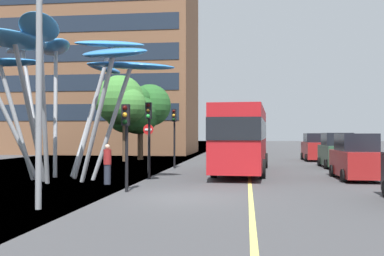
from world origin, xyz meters
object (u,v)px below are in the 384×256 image
Objects in this scene: traffic_light_kerb_far at (149,124)px; car_parked_far at (337,151)px; no_entry_sign at (148,140)px; red_bus at (242,136)px; leaf_sculpture at (57,57)px; street_lamp at (52,19)px; traffic_light_kerb_near at (126,128)px; car_side_street at (315,148)px; car_parked_mid at (356,158)px; pedestrian at (107,164)px; traffic_light_island_mid at (174,125)px.

traffic_light_kerb_far reaches higher than car_parked_far.
red_bus is at bearing 4.13° from no_entry_sign.
leaf_sculpture is at bearing -150.64° from red_bus.
street_lamp is (3.37, -7.97, -0.32)m from leaf_sculpture.
traffic_light_kerb_near reaches higher than car_side_street.
traffic_light_kerb_far is 0.85× the size of car_parked_mid.
street_lamp is at bearing -96.18° from traffic_light_kerb_far.
car_side_street is at bearing 49.04° from leaf_sculpture.
traffic_light_kerb_near is 1.90× the size of pedestrian.
traffic_light_kerb_near is 0.76× the size of car_parked_mid.
car_parked_mid is (9.91, 1.08, -1.66)m from traffic_light_kerb_far.
car_parked_far is at bearing 42.85° from pedestrian.
leaf_sculpture is 3.47× the size of traffic_light_kerb_near.
traffic_light_island_mid is (0.15, 6.65, 0.04)m from traffic_light_kerb_far.
car_parked_far is 16.09m from pedestrian.
traffic_light_kerb_near is 0.88× the size of traffic_light_island_mid.
traffic_light_island_mid is 0.87× the size of car_parked_mid.
no_entry_sign reaches higher than pedestrian.
red_bus is 7.53m from car_parked_far.
leaf_sculpture is 4.18× the size of no_entry_sign.
car_side_street is 21.73m from pedestrian.
leaf_sculpture is 6.97m from traffic_light_kerb_near.
traffic_light_island_mid is 10.65m from car_parked_far.
leaf_sculpture is at bearing -147.79° from car_parked_far.
car_side_street reaches higher than car_parked_mid.
traffic_light_kerb_near is 5.17m from street_lamp.
pedestrian is (-1.50, 2.42, -1.52)m from traffic_light_kerb_near.
traffic_light_kerb_near is 8.68m from no_entry_sign.
car_side_street is (0.34, 14.96, 0.02)m from car_parked_mid.
no_entry_sign is (-0.87, 3.80, -0.87)m from traffic_light_kerb_far.
car_side_street is at bearing 65.66° from street_lamp.
traffic_light_island_mid is 11.37m from car_parked_mid.
leaf_sculpture is 2.65× the size of car_side_street.
traffic_light_kerb_near is 3.23m from pedestrian.
traffic_light_island_mid reaches higher than traffic_light_kerb_near.
car_parked_mid is at bearing 31.12° from traffic_light_kerb_near.
red_bus is 2.67× the size of car_parked_mid.
traffic_light_kerb_far reaches higher than car_parked_mid.
pedestrian is at bearing 121.72° from traffic_light_kerb_near.
street_lamp is at bearing -90.32° from no_entry_sign.
red_bus is 5.36m from no_entry_sign.
street_lamp reaches higher than car_parked_far.
traffic_light_kerb_far is 3.25m from pedestrian.
red_bus is 6.36m from car_parked_mid.
car_parked_mid is at bearing 42.08° from street_lamp.
red_bus reaches higher than car_parked_mid.
traffic_light_island_mid is at bearing 80.85° from pedestrian.
pedestrian is (-11.22, -3.44, -0.15)m from car_parked_mid.
leaf_sculpture is 1.29× the size of street_lamp.
no_entry_sign is (-10.79, 2.72, 0.79)m from car_parked_mid.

